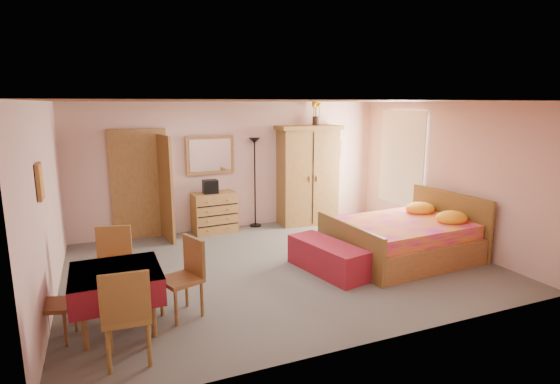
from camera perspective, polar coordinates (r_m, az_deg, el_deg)
name	(u,v)px	position (r m, az deg, el deg)	size (l,w,h in m)	color
floor	(281,266)	(7.12, 0.19, -9.62)	(6.50, 6.50, 0.00)	#646058
ceiling	(282,101)	(6.64, 0.20, 11.79)	(6.50, 6.50, 0.00)	brown
wall_back	(235,166)	(9.09, -5.93, 3.44)	(6.50, 0.10, 2.60)	#D6A79B
wall_front	(375,228)	(4.62, 12.32, -4.67)	(6.50, 0.10, 2.60)	#D6A79B
wall_left	(46,205)	(6.29, -28.26, -1.50)	(0.10, 5.00, 2.60)	#D6A79B
wall_right	(445,174)	(8.55, 20.73, 2.23)	(0.10, 5.00, 2.60)	#D6A79B
doorway	(140,186)	(8.76, -17.82, 0.81)	(1.06, 0.12, 2.15)	#9E6B35
window	(402,158)	(9.40, 15.63, 4.26)	(0.08, 1.40, 1.95)	white
picture_left	(40,182)	(5.63, -28.89, 1.21)	(0.04, 0.32, 0.42)	orange
picture_back	(335,149)	(9.96, 7.21, 5.56)	(0.30, 0.04, 0.40)	#D8BF59
chest_of_drawers	(215,213)	(8.89, -8.55, -2.69)	(0.86, 0.43, 0.81)	#A57137
wall_mirror	(210,155)	(8.88, -9.10, 4.79)	(0.98, 0.05, 0.77)	silver
stereo	(210,187)	(8.75, -9.08, 0.69)	(0.29, 0.21, 0.27)	black
floor_lamp	(255,183)	(9.14, -3.30, 1.22)	(0.24, 0.24, 1.88)	black
wardrobe	(307,175)	(9.39, 3.61, 2.22)	(1.35, 0.69, 2.11)	olive
sunflower_vase	(316,113)	(9.45, 4.71, 10.26)	(0.20, 0.20, 0.51)	yellow
bed	(402,228)	(7.60, 15.62, -4.55)	(2.25, 1.77, 1.04)	#D51487
bench	(327,257)	(6.85, 6.20, -8.48)	(0.52, 1.40, 0.47)	maroon
dining_table	(118,299)	(5.49, -20.45, -12.99)	(0.97, 0.97, 0.71)	maroon
chair_south	(127,313)	(4.77, -19.34, -14.73)	(0.46, 0.46, 1.02)	olive
chair_north	(113,267)	(6.13, -20.97, -9.09)	(0.45, 0.45, 0.98)	#A87038
chair_west	(54,304)	(5.49, -27.43, -12.89)	(0.38, 0.38, 0.84)	brown
chair_east	(181,279)	(5.52, -12.85, -10.99)	(0.44, 0.44, 0.96)	#956132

